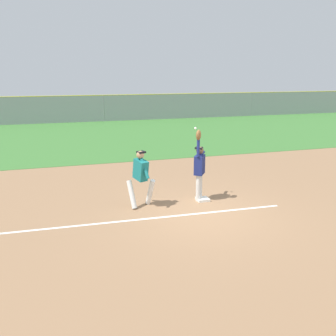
% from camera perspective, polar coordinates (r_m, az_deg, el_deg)
% --- Properties ---
extents(ground_plane, '(70.25, 70.25, 0.00)m').
position_cam_1_polar(ground_plane, '(10.81, 5.21, -6.91)').
color(ground_plane, '#936D4C').
extents(outfield_grass, '(54.25, 14.72, 0.01)m').
position_cam_1_polar(outfield_grass, '(24.10, -7.52, 5.01)').
color(outfield_grass, '#3D7533').
rests_on(outfield_grass, ground_plane).
extents(chalk_foul_line, '(12.00, 0.51, 0.01)m').
position_cam_1_polar(chalk_foul_line, '(10.20, -14.16, -8.65)').
color(chalk_foul_line, white).
rests_on(chalk_foul_line, ground_plane).
extents(first_base, '(0.39, 0.39, 0.08)m').
position_cam_1_polar(first_base, '(11.82, 5.35, -4.81)').
color(first_base, white).
rests_on(first_base, ground_plane).
extents(fielder, '(0.61, 0.79, 2.28)m').
position_cam_1_polar(fielder, '(11.55, 4.85, 0.34)').
color(fielder, silver).
rests_on(fielder, ground_plane).
extents(runner, '(0.87, 0.82, 1.72)m').
position_cam_1_polar(runner, '(10.99, -4.22, -1.05)').
color(runner, white).
rests_on(runner, ground_plane).
extents(baseball, '(0.07, 0.07, 0.07)m').
position_cam_1_polar(baseball, '(11.57, 4.24, 6.13)').
color(baseball, white).
extents(outfield_fence, '(54.33, 0.08, 2.16)m').
position_cam_1_polar(outfield_fence, '(31.19, -9.88, 9.06)').
color(outfield_fence, '#93999E').
rests_on(outfield_fence, ground_plane).
extents(parked_car_tan, '(4.58, 2.49, 1.25)m').
position_cam_1_polar(parked_car_tan, '(34.54, -24.40, 7.84)').
color(parked_car_tan, tan).
rests_on(parked_car_tan, ground_plane).
extents(parked_car_black, '(4.58, 2.49, 1.25)m').
position_cam_1_polar(parked_car_black, '(33.87, -14.51, 8.55)').
color(parked_car_black, black).
rests_on(parked_car_black, ground_plane).
extents(parked_car_white, '(4.58, 2.48, 1.25)m').
position_cam_1_polar(parked_car_white, '(34.58, -5.11, 9.07)').
color(parked_car_white, white).
rests_on(parked_car_white, ground_plane).
extents(parked_car_red, '(4.43, 2.18, 1.25)m').
position_cam_1_polar(parked_car_red, '(36.72, 5.33, 9.38)').
color(parked_car_red, '#B21E1E').
rests_on(parked_car_red, ground_plane).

